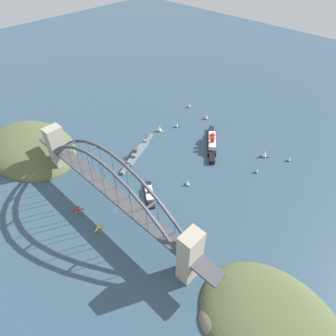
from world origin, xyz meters
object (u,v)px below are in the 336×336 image
object	(u,v)px
naval_cruiser	(138,152)
small_boat_5	(265,153)
harbor_ferry_steamer	(149,194)
small_boat_2	(290,159)
ocean_liner	(212,143)
small_boat_0	(159,128)
small_boat_1	(188,183)
small_boat_3	(206,117)
harbor_arch_bridge	(111,191)
seaplane_taxiing_near_bridge	(99,228)
seaplane_second_in_formation	(78,210)
small_boat_7	(257,170)
small_boat_6	(177,125)
small_boat_4	(189,105)

from	to	relation	value
naval_cruiser	small_boat_5	distance (m)	162.35
harbor_ferry_steamer	small_boat_2	size ratio (longest dim) A/B	4.79
ocean_liner	naval_cruiser	xyz separation A→B (m)	(-58.27, -80.18, -2.40)
small_boat_0	small_boat_1	distance (m)	113.21
ocean_liner	small_boat_1	xyz separation A→B (m)	(24.78, -77.78, -1.90)
small_boat_2	small_boat_3	world-z (taller)	small_boat_3
harbor_ferry_steamer	ocean_liner	bearing A→B (deg)	92.32
harbor_arch_bridge	small_boat_3	bearing A→B (deg)	101.17
seaplane_taxiing_near_bridge	small_boat_0	world-z (taller)	small_boat_0
seaplane_second_in_formation	small_boat_7	distance (m)	209.82
harbor_arch_bridge	harbor_ferry_steamer	xyz separation A→B (m)	(10.11, 40.09, -28.23)
harbor_ferry_steamer	seaplane_second_in_formation	distance (m)	76.97
small_boat_3	small_boat_5	xyz separation A→B (m)	(108.40, -18.78, 1.00)
ocean_liner	small_boat_1	distance (m)	81.66
small_boat_5	small_boat_0	bearing A→B (deg)	-159.12
seaplane_second_in_formation	harbor_arch_bridge	bearing A→B (deg)	44.55
naval_cruiser	small_boat_1	xyz separation A→B (m)	(83.04, 2.39, 0.50)
small_boat_3	naval_cruiser	bearing A→B (deg)	-95.49
harbor_arch_bridge	seaplane_taxiing_near_bridge	distance (m)	39.11
seaplane_taxiing_near_bridge	small_boat_7	distance (m)	193.85
harbor_ferry_steamer	small_boat_6	distance (m)	137.76
naval_cruiser	small_boat_3	world-z (taller)	naval_cruiser
seaplane_taxiing_near_bridge	small_boat_3	size ratio (longest dim) A/B	1.20
ocean_liner	naval_cruiser	distance (m)	99.14
seaplane_taxiing_near_bridge	small_boat_5	world-z (taller)	small_boat_5
naval_cruiser	small_boat_1	distance (m)	83.08
small_boat_3	small_boat_4	xyz separation A→B (m)	(-40.72, 8.14, -0.52)
harbor_arch_bridge	small_boat_5	world-z (taller)	harbor_arch_bridge
harbor_arch_bridge	naval_cruiser	bearing A→B (deg)	123.87
ocean_liner	small_boat_2	xyz separation A→B (m)	(89.46, 42.87, -1.72)
seaplane_taxiing_near_bridge	small_boat_5	size ratio (longest dim) A/B	0.98
small_boat_1	small_boat_2	bearing A→B (deg)	61.80
naval_cruiser	small_boat_7	distance (m)	150.24
ocean_liner	small_boat_4	distance (m)	102.91
seaplane_taxiing_near_bridge	small_boat_7	xyz separation A→B (m)	(68.87, 181.20, 1.31)
seaplane_second_in_formation	small_boat_1	bearing A→B (deg)	62.04
small_boat_0	small_boat_4	bearing A→B (deg)	98.58
naval_cruiser	seaplane_second_in_formation	distance (m)	109.04
small_boat_3	small_boat_7	world-z (taller)	small_boat_3
small_boat_6	seaplane_taxiing_near_bridge	bearing A→B (deg)	-70.47
seaplane_second_in_formation	small_boat_5	world-z (taller)	small_boat_5
harbor_arch_bridge	small_boat_2	xyz separation A→B (m)	(94.75, 202.00, -26.95)
small_boat_1	small_boat_4	world-z (taller)	small_boat_4
ocean_liner	small_boat_4	xyz separation A→B (m)	(-86.74, 55.35, -1.61)
naval_cruiser	harbor_ferry_steamer	distance (m)	74.11
small_boat_0	small_boat_2	world-z (taller)	small_boat_0
harbor_ferry_steamer	seaplane_second_in_formation	size ratio (longest dim) A/B	3.80
harbor_ferry_steamer	small_boat_4	world-z (taller)	small_boat_4
harbor_ferry_steamer	small_boat_1	size ratio (longest dim) A/B	4.77
small_boat_4	seaplane_taxiing_near_bridge	bearing A→B (deg)	-69.68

